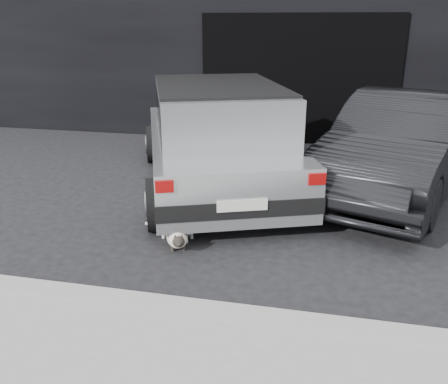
% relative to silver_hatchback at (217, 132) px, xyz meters
% --- Properties ---
extents(ground, '(80.00, 80.00, 0.00)m').
position_rel_silver_hatchback_xyz_m(ground, '(-0.03, -0.79, -0.88)').
color(ground, black).
rests_on(ground, ground).
extents(building_facade, '(34.00, 4.00, 5.00)m').
position_rel_silver_hatchback_xyz_m(building_facade, '(0.97, 5.21, 1.62)').
color(building_facade, black).
rests_on(building_facade, ground).
extents(garage_opening, '(4.00, 0.10, 2.60)m').
position_rel_silver_hatchback_xyz_m(garage_opening, '(0.97, 3.20, 0.42)').
color(garage_opening, black).
rests_on(garage_opening, ground).
extents(curb, '(18.00, 0.25, 0.12)m').
position_rel_silver_hatchback_xyz_m(curb, '(0.97, -3.39, -0.82)').
color(curb, gray).
rests_on(curb, ground).
extents(silver_hatchback, '(3.38, 4.77, 1.61)m').
position_rel_silver_hatchback_xyz_m(silver_hatchback, '(0.00, 0.00, 0.00)').
color(silver_hatchback, '#B3B6B8').
rests_on(silver_hatchback, ground).
extents(second_car, '(2.97, 4.71, 1.46)m').
position_rel_silver_hatchback_xyz_m(second_car, '(2.70, 0.45, -0.15)').
color(second_car, black).
rests_on(second_car, ground).
extents(cat_siamese, '(0.41, 0.68, 0.25)m').
position_rel_silver_hatchback_xyz_m(cat_siamese, '(0.02, -2.09, -0.76)').
color(cat_siamese, beige).
rests_on(cat_siamese, ground).
extents(cat_white, '(0.77, 0.36, 0.36)m').
position_rel_silver_hatchback_xyz_m(cat_white, '(-0.01, -1.88, -0.70)').
color(cat_white, silver).
rests_on(cat_white, ground).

